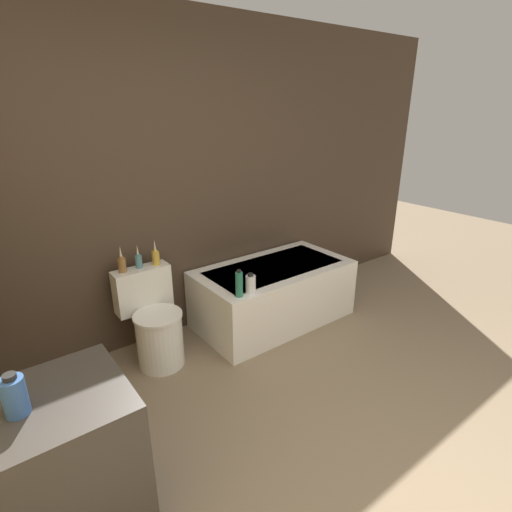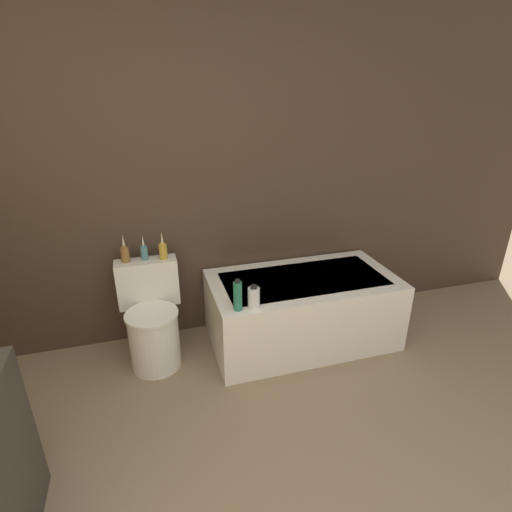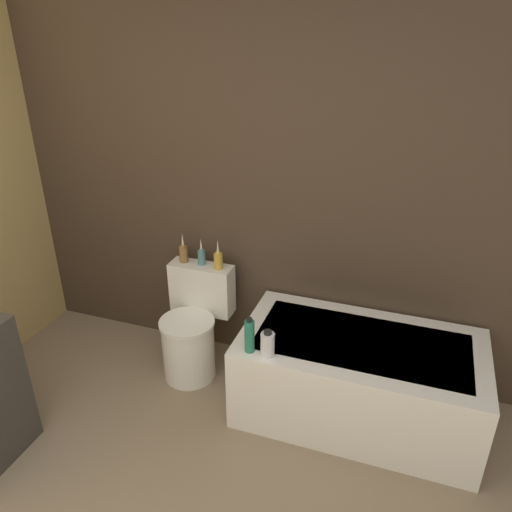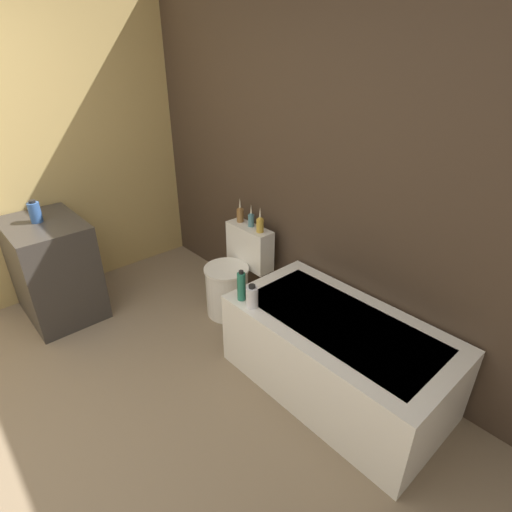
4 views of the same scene
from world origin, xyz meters
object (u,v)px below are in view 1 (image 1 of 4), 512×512
Objects in this scene: soap_bottle_glass at (14,396)px; shampoo_bottle_tall at (239,284)px; toilet at (155,324)px; shampoo_bottle_short at (251,284)px; bathtub at (273,293)px; vase_silver at (139,260)px; vase_gold at (122,263)px; vase_bronze at (156,256)px.

shampoo_bottle_tall is at bearing 26.39° from soap_bottle_glass.
toilet is 4.12× the size of soap_bottle_glass.
toilet reaches higher than shampoo_bottle_short.
shampoo_bottle_short reaches higher than bathtub.
vase_silver is 0.80m from shampoo_bottle_tall.
toilet is 4.53× the size of shampoo_bottle_short.
vase_gold is at bearing 144.53° from shampoo_bottle_short.
bathtub is 1.39m from vase_gold.
shampoo_bottle_short is (0.65, -0.56, -0.18)m from vase_silver.
shampoo_bottle_short is at bearing 24.85° from soap_bottle_glass.
shampoo_bottle_tall is at bearing -153.13° from bathtub.
shampoo_bottle_tall is at bearing -39.43° from vase_gold.
vase_silver is at bearing 134.11° from shampoo_bottle_tall.
shampoo_bottle_short is (-0.48, -0.30, 0.34)m from bathtub.
vase_silver reaches higher than shampoo_bottle_tall.
vase_gold is 0.98m from shampoo_bottle_short.
bathtub is 1.13m from toilet.
bathtub is 8.81× the size of shampoo_bottle_short.
vase_silver is at bearing 90.00° from toilet.
toilet is 0.52m from vase_bronze.
vase_bronze is at bearing 52.72° from toilet.
vase_bronze is (0.13, 0.17, 0.48)m from toilet.
toilet is 0.51m from vase_silver.
vase_gold is at bearing 56.82° from soap_bottle_glass.
vase_silver is 1.17× the size of shampoo_bottle_short.
toilet is 0.73m from shampoo_bottle_tall.
vase_gold is at bearing 168.39° from bathtub.
soap_bottle_glass is at bearing -155.15° from shampoo_bottle_short.
soap_bottle_glass reaches higher than bathtub.
soap_bottle_glass reaches higher than vase_silver.
vase_gold is 1.31× the size of shampoo_bottle_short.
soap_bottle_glass reaches higher than vase_gold.
bathtub is 2.45m from soap_bottle_glass.
shampoo_bottle_short is at bearing -46.17° from vase_bronze.
bathtub is at bearing 26.87° from shampoo_bottle_tall.
shampoo_bottle_tall is (0.54, -0.37, 0.32)m from toilet.
soap_bottle_glass is at bearing -130.78° from vase_bronze.
soap_bottle_glass is at bearing -153.61° from shampoo_bottle_tall.
shampoo_bottle_short is (1.64, 0.76, -0.29)m from soap_bottle_glass.
vase_bronze is at bearing 49.22° from soap_bottle_glass.
toilet is at bearing 145.94° from shampoo_bottle_tall.
vase_bronze reaches higher than vase_silver.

